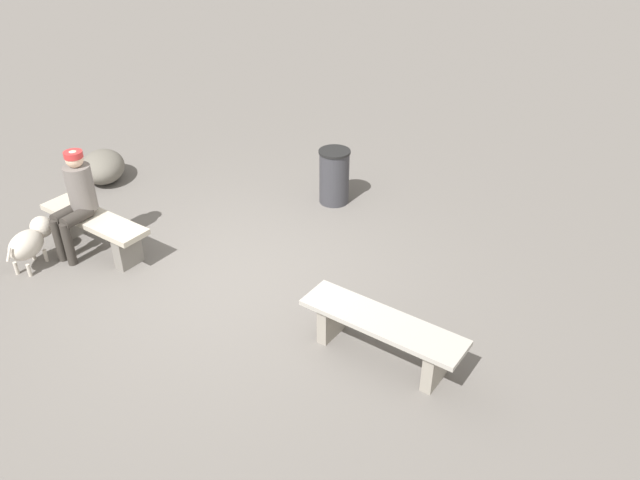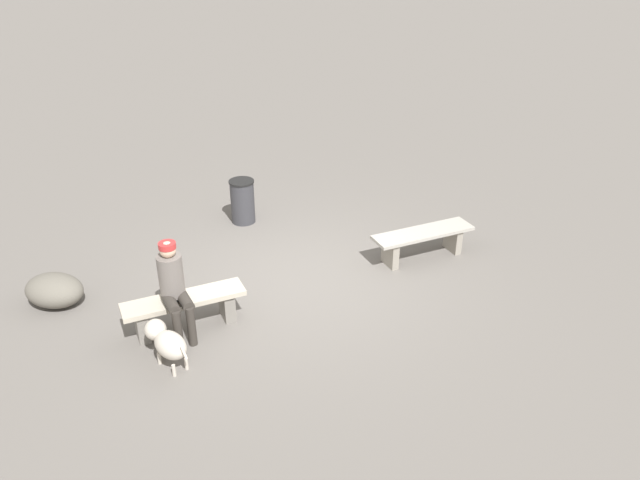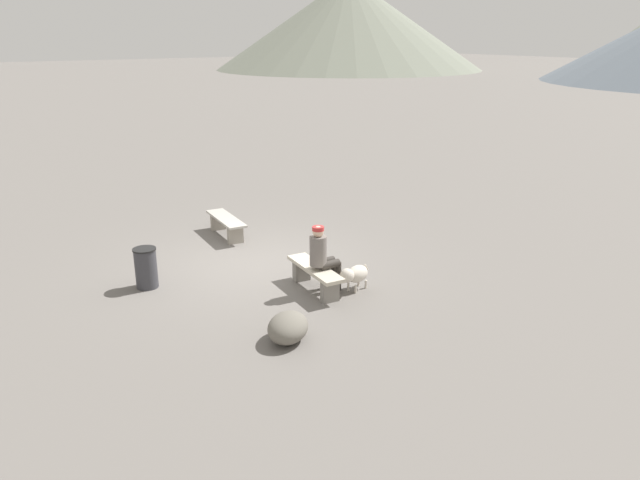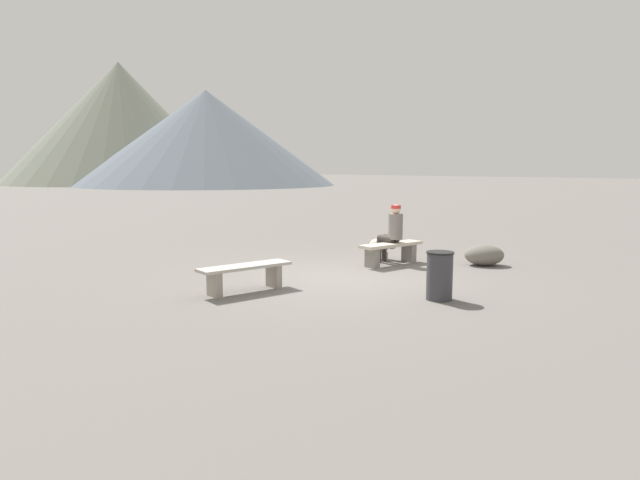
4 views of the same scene
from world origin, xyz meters
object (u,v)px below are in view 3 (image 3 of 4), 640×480
object	(u,v)px
seated_person	(322,254)
boulder	(288,327)
bench_right	(315,274)
trash_bin	(146,268)
dog	(355,274)
bench_left	(226,223)

from	to	relation	value
seated_person	boulder	world-z (taller)	seated_person
bench_right	trash_bin	world-z (taller)	trash_bin
dog	boulder	world-z (taller)	dog
seated_person	boulder	xyz separation A→B (m)	(1.26, -1.53, -0.53)
bench_right	bench_left	bearing A→B (deg)	-175.10
seated_person	boulder	bearing A→B (deg)	-48.02
bench_right	boulder	world-z (taller)	bench_right
bench_right	seated_person	distance (m)	0.45
trash_bin	boulder	size ratio (longest dim) A/B	0.93
boulder	dog	bearing A→B (deg)	115.00
bench_right	boulder	bearing A→B (deg)	-40.45
dog	trash_bin	distance (m)	3.95
bench_right	trash_bin	xyz separation A→B (m)	(-1.94, -2.55, 0.06)
bench_left	boulder	distance (m)	5.47
bench_left	seated_person	bearing A→B (deg)	6.03
dog	seated_person	bearing A→B (deg)	-45.53
seated_person	trash_bin	xyz separation A→B (m)	(-2.07, -2.63, -0.36)
bench_right	boulder	xyz separation A→B (m)	(1.39, -1.45, -0.10)
bench_left	trash_bin	size ratio (longest dim) A/B	2.16
bench_left	bench_right	size ratio (longest dim) A/B	1.05
trash_bin	bench_left	bearing A→B (deg)	126.33
seated_person	boulder	size ratio (longest dim) A/B	1.56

